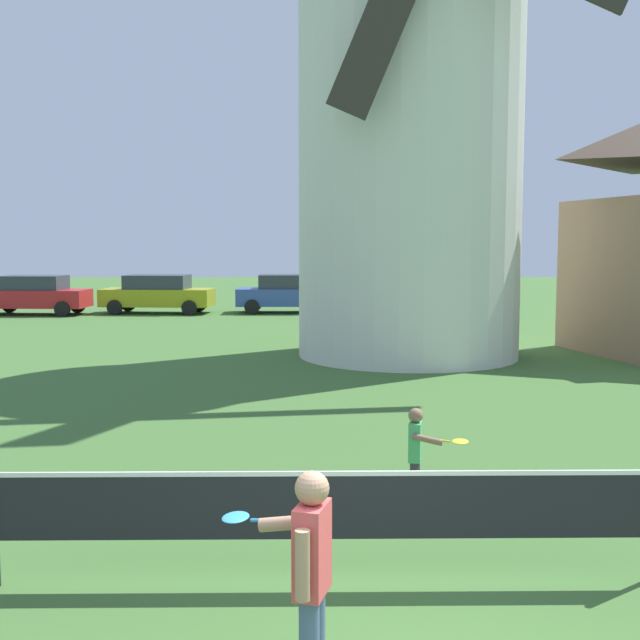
# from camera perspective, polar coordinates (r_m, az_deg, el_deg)

# --- Properties ---
(windmill) EXTENTS (8.64, 6.33, 14.08)m
(windmill) POSITION_cam_1_polar(r_m,az_deg,el_deg) (20.53, 6.57, 17.25)
(windmill) COLOR silver
(windmill) RESTS_ON ground_plane
(tennis_net) EXTENTS (5.61, 0.06, 1.10)m
(tennis_net) POSITION_cam_1_polar(r_m,az_deg,el_deg) (6.84, 0.23, -13.33)
(tennis_net) COLOR black
(tennis_net) RESTS_ON ground_plane
(player_near) EXTENTS (0.77, 0.74, 1.47)m
(player_near) POSITION_cam_1_polar(r_m,az_deg,el_deg) (5.29, -0.79, -17.53)
(player_near) COLOR slate
(player_near) RESTS_ON ground_plane
(player_far) EXTENTS (0.66, 0.57, 1.08)m
(player_far) POSITION_cam_1_polar(r_m,az_deg,el_deg) (8.91, 7.09, -9.31)
(player_far) COLOR #333338
(player_far) RESTS_ON ground_plane
(parked_car_red) EXTENTS (4.27, 2.08, 1.56)m
(parked_car_red) POSITION_cam_1_polar(r_m,az_deg,el_deg) (33.38, -19.96, 1.76)
(parked_car_red) COLOR red
(parked_car_red) RESTS_ON ground_plane
(parked_car_mustard) EXTENTS (4.57, 2.19, 1.56)m
(parked_car_mustard) POSITION_cam_1_polar(r_m,az_deg,el_deg) (32.64, -11.68, 1.90)
(parked_car_mustard) COLOR #999919
(parked_car_mustard) RESTS_ON ground_plane
(parked_car_blue) EXTENTS (4.17, 1.90, 1.56)m
(parked_car_blue) POSITION_cam_1_polar(r_m,az_deg,el_deg) (32.30, -2.34, 1.97)
(parked_car_blue) COLOR #334C99
(parked_car_blue) RESTS_ON ground_plane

